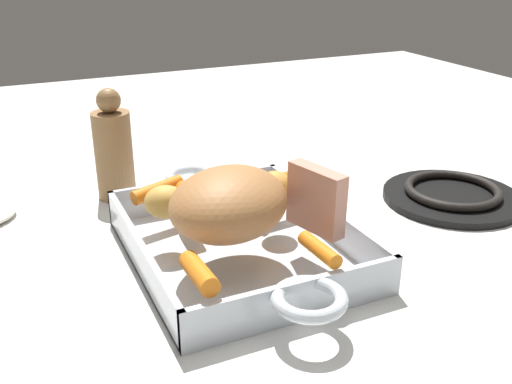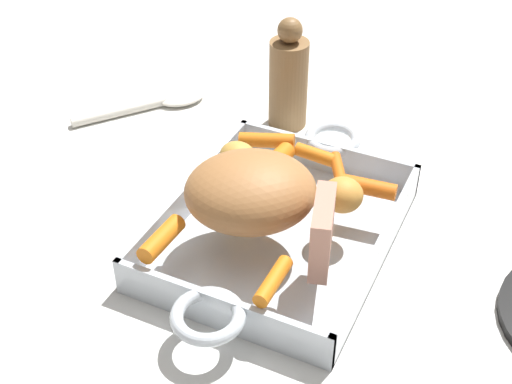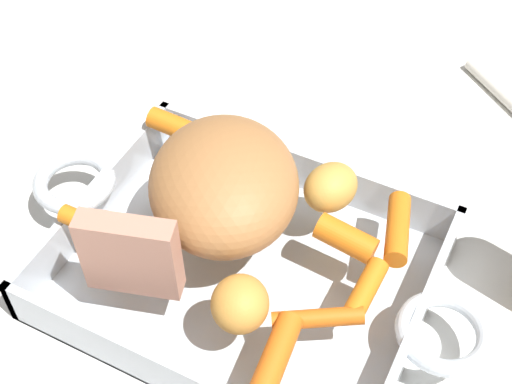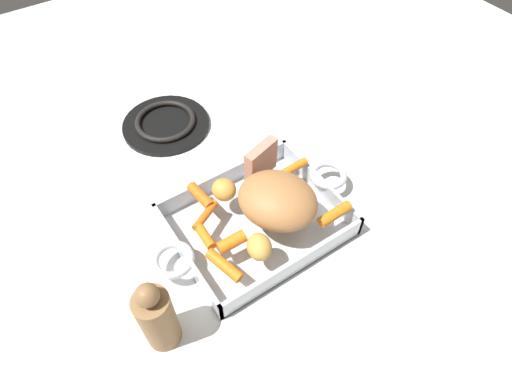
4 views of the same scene
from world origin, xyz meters
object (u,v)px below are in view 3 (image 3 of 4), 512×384
Objects in this scene: roast_slice_thin at (130,255)px; baby_carrot_center_left at (95,227)px; baby_carrot_northeast at (318,318)px; potato_whole at (240,304)px; potato_golden_large at (331,187)px; baby_carrot_center_right at (182,129)px; baby_carrot_southeast at (346,238)px; baby_carrot_southwest at (368,285)px; roasting_dish at (244,267)px; baby_carrot_short at (277,354)px; baby_carrot_northwest at (398,228)px; pork_roast at (224,184)px.

roast_slice_thin is 1.16× the size of baby_carrot_center_left.
potato_whole is at bearing 22.82° from baby_carrot_northeast.
potato_golden_large is (-0.16, -0.12, 0.01)m from baby_carrot_center_left.
baby_carrot_center_left is 0.20m from potato_golden_large.
baby_carrot_center_right is 1.32× the size of baby_carrot_southeast.
baby_carrot_southwest is at bearing -167.92° from baby_carrot_center_left.
potato_whole is (-0.15, 0.02, 0.01)m from baby_carrot_center_left.
potato_golden_large is at bearing -143.48° from baby_carrot_center_left.
roasting_dish is 0.11m from roast_slice_thin.
baby_carrot_southwest is 0.23m from baby_carrot_center_left.
baby_carrot_southeast is 0.21m from baby_carrot_center_left.
baby_carrot_short reaches higher than baby_carrot_center_left.
roasting_dish is at bearing -49.63° from baby_carrot_short.
baby_carrot_southwest is 0.05m from baby_carrot_southeast.
baby_carrot_northwest is at bearing 174.38° from baby_carrot_center_right.
pork_roast is 2.87× the size of potato_golden_large.
baby_carrot_southeast is 0.71× the size of baby_carrot_northwest.
baby_carrot_center_right is 0.23m from baby_carrot_northeast.
roast_slice_thin reaches higher than baby_carrot_center_left.
potato_golden_large is (0.03, -0.16, 0.01)m from baby_carrot_short.
baby_carrot_southwest and baby_carrot_center_left have the same top height.
baby_carrot_northwest is (-0.00, -0.06, 0.00)m from baby_carrot_southwest.
pork_roast is 0.14m from baby_carrot_southwest.
roast_slice_thin reaches higher than baby_carrot_northwest.
potato_whole is at bearing 65.66° from baby_carrot_southeast.
baby_carrot_northwest is 0.07m from potato_golden_large.
roast_slice_thin is 0.09m from potato_whole.
baby_carrot_northeast is at bearing -167.59° from roast_slice_thin.
baby_carrot_southeast is at bearing -154.17° from roasting_dish.
baby_carrot_short is at bearing 87.58° from baby_carrot_southeast.
baby_carrot_center_right reaches higher than roasting_dish.
pork_roast is 0.15m from baby_carrot_northwest.
pork_roast is 2.85× the size of baby_carrot_southwest.
baby_carrot_short is 0.12m from baby_carrot_southeast.
baby_carrot_southwest is at bearing 131.27° from potato_golden_large.
baby_carrot_southwest is 0.77× the size of baby_carrot_center_right.
potato_whole is (-0.06, 0.09, -0.02)m from pork_roast.
potato_golden_large is at bearing -71.20° from baby_carrot_northeast.
roasting_dish is 0.13m from baby_carrot_northwest.
roast_slice_thin is 1.13× the size of baby_carrot_center_right.
pork_roast reaches higher than baby_carrot_center_right.
potato_whole reaches higher than baby_carrot_short.
baby_carrot_southeast is 0.78× the size of baby_carrot_center_left.
pork_roast is 2.05× the size of baby_carrot_northwest.
roasting_dish is 0.10m from baby_carrot_northeast.
baby_carrot_center_left is at bearing 22.79° from baby_carrot_southeast.
baby_carrot_short is (-0.13, 0.01, -0.03)m from roast_slice_thin.
baby_carrot_short is at bearing 133.29° from pork_roast.
pork_roast is at bearing 17.63° from baby_carrot_northwest.
baby_carrot_northwest is 0.25m from baby_carrot_center_left.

